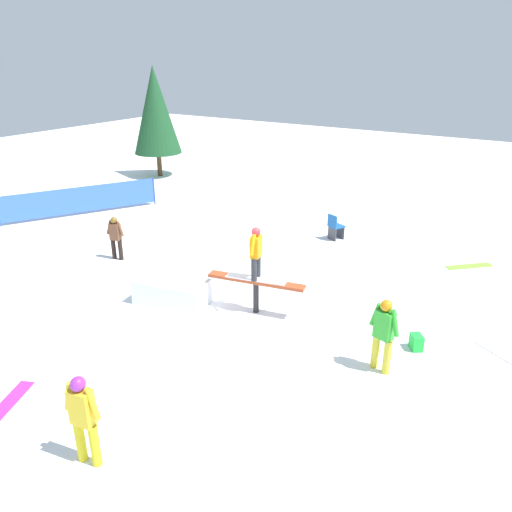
{
  "coord_description": "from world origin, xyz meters",
  "views": [
    {
      "loc": [
        5.78,
        -9.03,
        5.9
      ],
      "look_at": [
        0.0,
        0.0,
        1.47
      ],
      "focal_mm": 35.0,
      "sensor_mm": 36.0,
      "label": 1
    }
  ],
  "objects_px": {
    "loose_snowboard_magenta": "(4,408)",
    "bystander_yellow": "(83,416)",
    "main_rider_on_rail": "(256,255)",
    "bystander_green": "(384,332)",
    "loose_snowboard_lime": "(469,266)",
    "rail_feature": "(256,285)",
    "bystander_brown": "(116,236)",
    "folding_chair": "(335,228)",
    "pine_tree_near": "(155,110)",
    "loose_snowboard_white": "(506,357)",
    "backpack_on_snow": "(416,342)"
  },
  "relations": [
    {
      "from": "bystander_brown",
      "to": "folding_chair",
      "type": "distance_m",
      "value": 7.1
    },
    {
      "from": "backpack_on_snow",
      "to": "loose_snowboard_lime",
      "type": "bearing_deg",
      "value": 142.28
    },
    {
      "from": "pine_tree_near",
      "to": "folding_chair",
      "type": "bearing_deg",
      "value": -18.2
    },
    {
      "from": "backpack_on_snow",
      "to": "pine_tree_near",
      "type": "relative_size",
      "value": 0.06
    },
    {
      "from": "loose_snowboard_lime",
      "to": "backpack_on_snow",
      "type": "relative_size",
      "value": 4.14
    },
    {
      "from": "main_rider_on_rail",
      "to": "bystander_yellow",
      "type": "bearing_deg",
      "value": -98.43
    },
    {
      "from": "bystander_yellow",
      "to": "loose_snowboard_magenta",
      "type": "xyz_separation_m",
      "value": [
        -2.29,
        0.01,
        -0.87
      ]
    },
    {
      "from": "folding_chair",
      "to": "backpack_on_snow",
      "type": "xyz_separation_m",
      "value": [
        4.25,
        -5.24,
        -0.24
      ]
    },
    {
      "from": "bystander_yellow",
      "to": "backpack_on_snow",
      "type": "height_order",
      "value": "bystander_yellow"
    },
    {
      "from": "rail_feature",
      "to": "loose_snowboard_magenta",
      "type": "height_order",
      "value": "rail_feature"
    },
    {
      "from": "pine_tree_near",
      "to": "bystander_green",
      "type": "bearing_deg",
      "value": -33.61
    },
    {
      "from": "loose_snowboard_magenta",
      "to": "bystander_brown",
      "type": "bearing_deg",
      "value": 6.05
    },
    {
      "from": "rail_feature",
      "to": "bystander_yellow",
      "type": "relative_size",
      "value": 1.54
    },
    {
      "from": "loose_snowboard_white",
      "to": "backpack_on_snow",
      "type": "bearing_deg",
      "value": -126.71
    },
    {
      "from": "bystander_green",
      "to": "loose_snowboard_lime",
      "type": "distance_m",
      "value": 6.47
    },
    {
      "from": "bystander_green",
      "to": "backpack_on_snow",
      "type": "xyz_separation_m",
      "value": [
        0.39,
        1.13,
        -0.7
      ]
    },
    {
      "from": "bystander_green",
      "to": "loose_snowboard_white",
      "type": "xyz_separation_m",
      "value": [
        2.07,
        1.84,
        -0.86
      ]
    },
    {
      "from": "main_rider_on_rail",
      "to": "loose_snowboard_white",
      "type": "distance_m",
      "value": 5.76
    },
    {
      "from": "bystander_brown",
      "to": "loose_snowboard_white",
      "type": "distance_m",
      "value": 10.83
    },
    {
      "from": "bystander_green",
      "to": "bystander_brown",
      "type": "bearing_deg",
      "value": 8.91
    },
    {
      "from": "main_rider_on_rail",
      "to": "loose_snowboard_magenta",
      "type": "relative_size",
      "value": 0.99
    },
    {
      "from": "loose_snowboard_magenta",
      "to": "loose_snowboard_white",
      "type": "bearing_deg",
      "value": -72.35
    },
    {
      "from": "bystander_green",
      "to": "rail_feature",
      "type": "bearing_deg",
      "value": 5.38
    },
    {
      "from": "loose_snowboard_lime",
      "to": "folding_chair",
      "type": "xyz_separation_m",
      "value": [
        -4.31,
        -0.02,
        0.4
      ]
    },
    {
      "from": "rail_feature",
      "to": "loose_snowboard_lime",
      "type": "height_order",
      "value": "rail_feature"
    },
    {
      "from": "loose_snowboard_magenta",
      "to": "bystander_yellow",
      "type": "bearing_deg",
      "value": -114.59
    },
    {
      "from": "loose_snowboard_lime",
      "to": "folding_chair",
      "type": "height_order",
      "value": "folding_chair"
    },
    {
      "from": "loose_snowboard_white",
      "to": "folding_chair",
      "type": "height_order",
      "value": "folding_chair"
    },
    {
      "from": "rail_feature",
      "to": "bystander_brown",
      "type": "relative_size",
      "value": 1.79
    },
    {
      "from": "bystander_brown",
      "to": "folding_chair",
      "type": "height_order",
      "value": "bystander_brown"
    },
    {
      "from": "bystander_green",
      "to": "loose_snowboard_lime",
      "type": "xyz_separation_m",
      "value": [
        0.45,
        6.39,
        -0.86
      ]
    },
    {
      "from": "rail_feature",
      "to": "bystander_yellow",
      "type": "distance_m",
      "value": 5.44
    },
    {
      "from": "main_rider_on_rail",
      "to": "loose_snowboard_magenta",
      "type": "height_order",
      "value": "main_rider_on_rail"
    },
    {
      "from": "bystander_green",
      "to": "loose_snowboard_lime",
      "type": "height_order",
      "value": "bystander_green"
    },
    {
      "from": "bystander_green",
      "to": "folding_chair",
      "type": "xyz_separation_m",
      "value": [
        -3.86,
        6.37,
        -0.46
      ]
    },
    {
      "from": "bystander_green",
      "to": "loose_snowboard_lime",
      "type": "bearing_deg",
      "value": -77.27
    },
    {
      "from": "loose_snowboard_lime",
      "to": "backpack_on_snow",
      "type": "bearing_deg",
      "value": 45.46
    },
    {
      "from": "bystander_yellow",
      "to": "loose_snowboard_magenta",
      "type": "bearing_deg",
      "value": -10.06
    },
    {
      "from": "loose_snowboard_magenta",
      "to": "loose_snowboard_white",
      "type": "relative_size",
      "value": 1.01
    },
    {
      "from": "loose_snowboard_magenta",
      "to": "folding_chair",
      "type": "bearing_deg",
      "value": -31.37
    },
    {
      "from": "rail_feature",
      "to": "folding_chair",
      "type": "relative_size",
      "value": 2.74
    },
    {
      "from": "main_rider_on_rail",
      "to": "bystander_green",
      "type": "height_order",
      "value": "main_rider_on_rail"
    },
    {
      "from": "loose_snowboard_white",
      "to": "backpack_on_snow",
      "type": "distance_m",
      "value": 1.83
    },
    {
      "from": "rail_feature",
      "to": "bystander_yellow",
      "type": "bearing_deg",
      "value": -97.17
    },
    {
      "from": "bystander_yellow",
      "to": "backpack_on_snow",
      "type": "relative_size",
      "value": 4.61
    },
    {
      "from": "bystander_yellow",
      "to": "backpack_on_snow",
      "type": "xyz_separation_m",
      "value": [
        3.33,
        5.87,
        -0.71
      ]
    },
    {
      "from": "bystander_green",
      "to": "bystander_yellow",
      "type": "bearing_deg",
      "value": 75.02
    },
    {
      "from": "rail_feature",
      "to": "loose_snowboard_white",
      "type": "xyz_separation_m",
      "value": [
        5.44,
        1.16,
        -0.72
      ]
    },
    {
      "from": "rail_feature",
      "to": "loose_snowboard_lime",
      "type": "xyz_separation_m",
      "value": [
        3.82,
        5.71,
        -0.72
      ]
    },
    {
      "from": "loose_snowboard_lime",
      "to": "rail_feature",
      "type": "bearing_deg",
      "value": 12.4
    }
  ]
}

